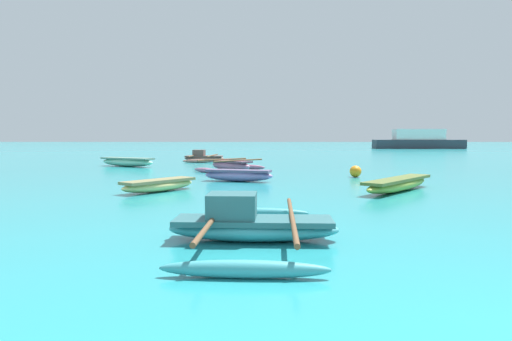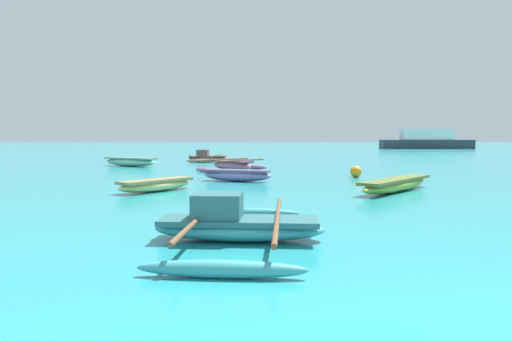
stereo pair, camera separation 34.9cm
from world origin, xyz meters
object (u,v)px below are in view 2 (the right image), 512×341
object	(u,v)px
moored_boat_1	(131,161)
moored_boat_5	(237,175)
moored_boat_2	(156,184)
moored_boat_4	(232,165)
distant_ferry	(426,141)
moored_boat_6	(207,157)
moored_boat_3	(236,225)
moored_boat_0	(396,184)
mooring_buoy_0	(356,172)

from	to	relation	value
moored_boat_1	moored_boat_5	size ratio (longest dim) A/B	1.32
moored_boat_2	moored_boat_4	xyz separation A→B (m)	(1.47, 7.65, 0.05)
moored_boat_4	moored_boat_5	world-z (taller)	moored_boat_4
moored_boat_4	distant_ferry	xyz separation A→B (m)	(20.78, 36.47, 0.73)
moored_boat_4	moored_boat_6	size ratio (longest dim) A/B	0.81
moored_boat_3	distant_ferry	distance (m)	53.73
moored_boat_0	moored_boat_1	world-z (taller)	moored_boat_1
moored_boat_4	moored_boat_6	bearing A→B (deg)	150.17
moored_boat_1	mooring_buoy_0	xyz separation A→B (m)	(10.34, -5.92, -0.03)
distant_ferry	moored_boat_6	bearing A→B (deg)	-128.85
moored_boat_2	mooring_buoy_0	xyz separation A→B (m)	(6.38, 4.52, 0.03)
moored_boat_1	distant_ferry	world-z (taller)	distant_ferry
moored_boat_0	moored_boat_5	size ratio (longest dim) A/B	1.37
moored_boat_0	distant_ferry	world-z (taller)	distant_ferry
moored_boat_4	moored_boat_3	bearing A→B (deg)	-40.48
moored_boat_3	moored_boat_5	size ratio (longest dim) A/B	1.56
moored_boat_3	moored_boat_4	size ratio (longest dim) A/B	1.20
moored_boat_1	mooring_buoy_0	distance (m)	11.92
moored_boat_0	moored_boat_3	size ratio (longest dim) A/B	0.88
mooring_buoy_0	moored_boat_6	bearing A→B (deg)	122.92
moored_boat_0	moored_boat_1	bearing A→B (deg)	84.48
moored_boat_0	distant_ferry	xyz separation A→B (m)	(15.57, 43.93, 0.77)
moored_boat_5	mooring_buoy_0	distance (m)	4.62
moored_boat_5	moored_boat_1	bearing A→B (deg)	143.61
moored_boat_6	mooring_buoy_0	world-z (taller)	moored_boat_6
moored_boat_0	moored_boat_4	world-z (taller)	moored_boat_4
moored_boat_0	moored_boat_4	size ratio (longest dim) A/B	1.05
moored_boat_6	mooring_buoy_0	bearing A→B (deg)	-53.28
moored_boat_5	moored_boat_2	bearing A→B (deg)	-110.58
moored_boat_4	moored_boat_5	xyz separation A→B (m)	(0.59, -4.77, -0.02)
moored_boat_0	moored_boat_6	bearing A→B (deg)	64.26
moored_boat_1	moored_boat_6	bearing A→B (deg)	85.38
moored_boat_6	distant_ferry	size ratio (longest dim) A/B	0.36
moored_boat_2	moored_boat_3	size ratio (longest dim) A/B	0.60
moored_boat_0	distant_ferry	bearing A→B (deg)	18.87
distant_ferry	moored_boat_0	bearing A→B (deg)	-109.52
moored_boat_3	moored_boat_6	size ratio (longest dim) A/B	0.97
moored_boat_1	distant_ferry	bearing A→B (deg)	79.61
moored_boat_1	moored_boat_5	bearing A→B (deg)	-23.96
moored_boat_2	moored_boat_4	size ratio (longest dim) A/B	0.72
moored_boat_4	distant_ferry	distance (m)	41.99
moored_boat_2	moored_boat_6	size ratio (longest dim) A/B	0.58
moored_boat_5	mooring_buoy_0	xyz separation A→B (m)	(4.31, 1.65, -0.01)
moored_boat_4	mooring_buoy_0	world-z (taller)	moored_boat_4
moored_boat_5	distant_ferry	world-z (taller)	distant_ferry
moored_boat_0	moored_boat_6	xyz separation A→B (m)	(-7.44, 15.35, 0.03)
moored_boat_2	moored_boat_3	bearing A→B (deg)	-118.24
moored_boat_5	distant_ferry	size ratio (longest dim) A/B	0.23
moored_boat_1	moored_boat_4	xyz separation A→B (m)	(5.43, -2.80, -0.01)
moored_boat_5	moored_boat_0	bearing A→B (deg)	-15.02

